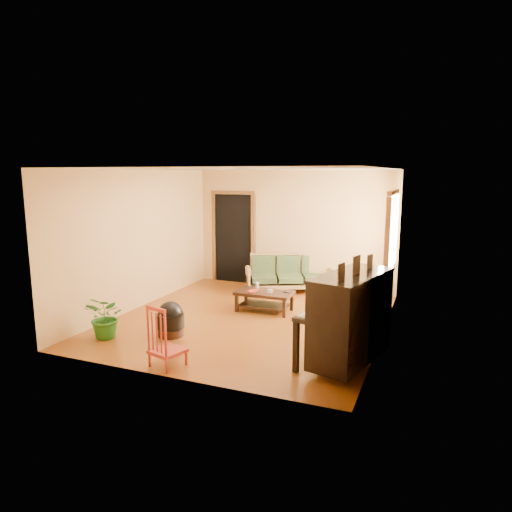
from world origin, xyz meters
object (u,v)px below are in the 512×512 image
at_px(sofa, 289,273).
at_px(ceramic_crock, 377,291).
at_px(armchair, 355,297).
at_px(coffee_table, 264,301).
at_px(footstool, 171,323).
at_px(red_chair, 167,336).
at_px(piano, 351,320).
at_px(potted_plant, 107,317).

distance_m(sofa, ceramic_crock, 1.86).
bearing_deg(armchair, coffee_table, -150.15).
xyz_separation_m(footstool, red_chair, (0.59, -1.00, 0.22)).
relative_size(armchair, ceramic_crock, 3.19).
bearing_deg(sofa, piano, -85.12).
distance_m(sofa, potted_plant, 4.18).
bearing_deg(armchair, footstool, -118.30).
relative_size(sofa, potted_plant, 2.72).
bearing_deg(potted_plant, ceramic_crock, 48.41).
bearing_deg(coffee_table, armchair, 5.01).
relative_size(armchair, red_chair, 0.96).
bearing_deg(armchair, potted_plant, -120.22).
bearing_deg(coffee_table, piano, -43.63).
bearing_deg(piano, ceramic_crock, 105.96).
bearing_deg(ceramic_crock, piano, -88.22).
bearing_deg(footstool, piano, -1.34).
bearing_deg(coffee_table, ceramic_crock, 44.65).
bearing_deg(ceramic_crock, footstool, -127.37).
bearing_deg(red_chair, armchair, 72.07).
distance_m(coffee_table, ceramic_crock, 2.54).
bearing_deg(ceramic_crock, sofa, -173.33).
xyz_separation_m(red_chair, potted_plant, (-1.44, 0.53, -0.08)).
xyz_separation_m(sofa, piano, (1.94, -3.40, 0.23)).
height_order(coffee_table, piano, piano).
relative_size(coffee_table, footstool, 2.40).
relative_size(red_chair, potted_plant, 1.24).
height_order(piano, potted_plant, piano).
bearing_deg(sofa, footstool, -129.64).
distance_m(red_chair, ceramic_crock, 5.03).
relative_size(armchair, potted_plant, 1.19).
distance_m(piano, potted_plant, 3.71).
bearing_deg(coffee_table, potted_plant, -128.22).
height_order(armchair, potted_plant, armchair).
distance_m(armchair, red_chair, 3.50).
relative_size(armchair, footstool, 1.87).
distance_m(footstool, potted_plant, 0.98).
bearing_deg(ceramic_crock, armchair, -95.80).
bearing_deg(armchair, red_chair, -99.06).
bearing_deg(ceramic_crock, red_chair, -114.99).
distance_m(armchair, potted_plant, 4.15).
bearing_deg(footstool, coffee_table, 62.88).
distance_m(coffee_table, armchair, 1.66).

